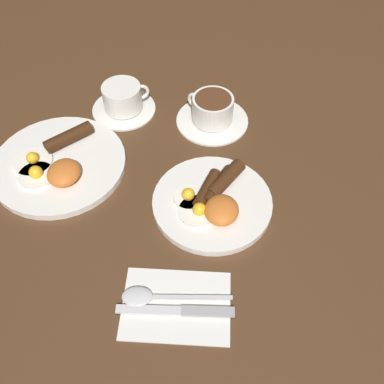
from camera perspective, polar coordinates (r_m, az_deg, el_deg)
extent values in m
plane|color=#4C301C|center=(0.89, 2.56, -1.66)|extent=(3.00, 3.00, 0.00)
cylinder|color=white|center=(0.88, 2.58, -1.37)|extent=(0.24, 0.24, 0.01)
cylinder|color=white|center=(0.86, 0.75, -2.48)|extent=(0.08, 0.08, 0.01)
sphere|color=yellow|center=(0.85, 0.94, -2.20)|extent=(0.03, 0.03, 0.03)
cylinder|color=white|center=(0.88, -0.38, -0.69)|extent=(0.06, 0.06, 0.01)
sphere|color=yellow|center=(0.87, -0.51, -0.47)|extent=(0.03, 0.03, 0.03)
ellipsoid|color=orange|center=(0.84, 3.79, -2.30)|extent=(0.07, 0.07, 0.03)
cylinder|color=#412311|center=(0.89, 4.30, 1.65)|extent=(0.10, 0.08, 0.03)
cylinder|color=#381E0C|center=(0.88, 3.42, 0.86)|extent=(0.10, 0.06, 0.03)
cylinder|color=#3E2210|center=(0.88, 1.96, 0.46)|extent=(0.09, 0.05, 0.02)
cylinder|color=white|center=(0.99, -16.52, 3.40)|extent=(0.28, 0.28, 0.01)
cylinder|color=white|center=(0.97, -19.16, 1.99)|extent=(0.07, 0.07, 0.01)
sphere|color=yellow|center=(0.96, -19.22, 2.36)|extent=(0.03, 0.03, 0.03)
cylinder|color=white|center=(0.99, -19.54, 3.63)|extent=(0.08, 0.08, 0.01)
sphere|color=yellow|center=(0.99, -19.59, 4.09)|extent=(0.03, 0.03, 0.03)
ellipsoid|color=orange|center=(0.93, -15.97, 2.37)|extent=(0.07, 0.07, 0.03)
cylinder|color=#3A1F0E|center=(1.01, -15.40, 6.72)|extent=(0.10, 0.10, 0.03)
cylinder|color=white|center=(1.05, 2.58, 9.14)|extent=(0.17, 0.17, 0.01)
cylinder|color=white|center=(1.03, 2.65, 10.52)|extent=(0.09, 0.09, 0.06)
cylinder|color=#56331E|center=(1.01, 2.70, 11.67)|extent=(0.08, 0.08, 0.00)
torus|color=white|center=(1.04, 0.42, 11.55)|extent=(0.02, 0.04, 0.04)
cylinder|color=white|center=(1.09, -8.64, 10.45)|extent=(0.15, 0.15, 0.01)
cylinder|color=white|center=(1.07, -8.85, 11.81)|extent=(0.09, 0.09, 0.06)
cylinder|color=#56331E|center=(1.05, -9.04, 12.95)|extent=(0.08, 0.08, 0.00)
torus|color=white|center=(1.07, -6.51, 12.48)|extent=(0.02, 0.04, 0.04)
cube|color=white|center=(0.78, -2.02, -14.14)|extent=(0.14, 0.19, 0.01)
cube|color=silver|center=(0.77, -5.56, -14.66)|extent=(0.03, 0.11, 0.00)
cube|color=#9E9EA3|center=(0.77, 2.03, -14.92)|extent=(0.03, 0.09, 0.01)
ellipsoid|color=silver|center=(0.78, -6.97, -13.01)|extent=(0.04, 0.06, 0.01)
cube|color=silver|center=(0.78, 0.09, -13.23)|extent=(0.02, 0.13, 0.00)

